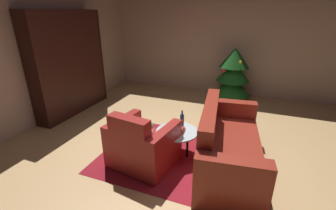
# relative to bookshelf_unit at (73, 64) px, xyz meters

# --- Properties ---
(ground_plane) EXTENTS (7.82, 7.82, 0.00)m
(ground_plane) POSITION_rel_bookshelf_unit_xyz_m (2.84, -0.84, -1.07)
(ground_plane) COLOR tan
(wall_back) EXTENTS (6.24, 0.06, 2.60)m
(wall_back) POSITION_rel_bookshelf_unit_xyz_m (2.84, 2.45, 0.23)
(wall_back) COLOR tan
(wall_back) RESTS_ON ground
(wall_left) EXTENTS (0.06, 6.64, 2.60)m
(wall_left) POSITION_rel_bookshelf_unit_xyz_m (-0.25, -0.84, 0.23)
(wall_left) COLOR tan
(wall_left) RESTS_ON ground
(area_rug) EXTENTS (2.39, 1.83, 0.01)m
(area_rug) POSITION_rel_bookshelf_unit_xyz_m (2.80, -1.00, -1.07)
(area_rug) COLOR maroon
(area_rug) RESTS_ON ground
(bookshelf_unit) EXTENTS (0.35, 1.88, 2.18)m
(bookshelf_unit) POSITION_rel_bookshelf_unit_xyz_m (0.00, 0.00, 0.00)
(bookshelf_unit) COLOR black
(bookshelf_unit) RESTS_ON ground
(armchair_red) EXTENTS (0.99, 0.89, 0.87)m
(armchair_red) POSITION_rel_bookshelf_unit_xyz_m (2.35, -1.36, -0.76)
(armchair_red) COLOR maroon
(armchair_red) RESTS_ON ground
(couch_red) EXTENTS (1.05, 2.02, 0.94)m
(couch_red) POSITION_rel_bookshelf_unit_xyz_m (3.51, -0.96, -0.75)
(couch_red) COLOR maroon
(couch_red) RESTS_ON ground
(coffee_table) EXTENTS (0.66, 0.66, 0.41)m
(coffee_table) POSITION_rel_bookshelf_unit_xyz_m (2.74, -0.94, -0.70)
(coffee_table) COLOR black
(coffee_table) RESTS_ON ground
(book_stack_on_table) EXTENTS (0.20, 0.18, 0.08)m
(book_stack_on_table) POSITION_rel_bookshelf_unit_xyz_m (2.75, -0.96, -0.62)
(book_stack_on_table) COLOR #CDC851
(book_stack_on_table) RESTS_ON coffee_table
(bottle_on_table) EXTENTS (0.07, 0.07, 0.28)m
(bottle_on_table) POSITION_rel_bookshelf_unit_xyz_m (2.76, -0.76, -0.55)
(bottle_on_table) COLOR navy
(bottle_on_table) RESTS_ON coffee_table
(decorated_tree) EXTENTS (0.92, 0.92, 1.33)m
(decorated_tree) POSITION_rel_bookshelf_unit_xyz_m (3.24, 1.91, -0.38)
(decorated_tree) COLOR brown
(decorated_tree) RESTS_ON ground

